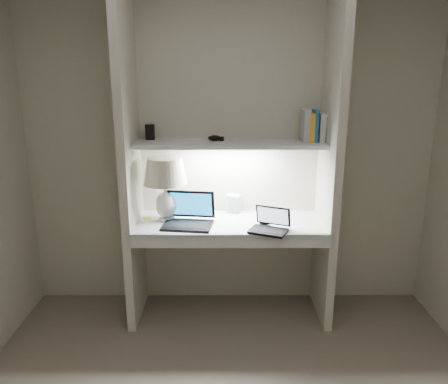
{
  "coord_description": "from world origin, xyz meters",
  "views": [
    {
      "loc": [
        -0.05,
        -1.9,
        1.87
      ],
      "look_at": [
        -0.04,
        1.05,
        1.05
      ],
      "focal_mm": 35.0,
      "sensor_mm": 36.0,
      "label": 1
    }
  ],
  "objects_px": {
    "table_lamp": "(165,179)",
    "book_row": "(317,126)",
    "laptop_main": "(189,217)",
    "speaker": "(234,204)",
    "laptop_netbook": "(270,225)"
  },
  "relations": [
    {
      "from": "laptop_main",
      "to": "book_row",
      "type": "bearing_deg",
      "value": 17.17
    },
    {
      "from": "table_lamp",
      "to": "book_row",
      "type": "xyz_separation_m",
      "value": [
        1.13,
        0.06,
        0.38
      ]
    },
    {
      "from": "table_lamp",
      "to": "laptop_main",
      "type": "xyz_separation_m",
      "value": [
        0.18,
        -0.1,
        -0.27
      ]
    },
    {
      "from": "book_row",
      "to": "table_lamp",
      "type": "bearing_deg",
      "value": -176.98
    },
    {
      "from": "laptop_netbook",
      "to": "speaker",
      "type": "bearing_deg",
      "value": 144.94
    },
    {
      "from": "table_lamp",
      "to": "book_row",
      "type": "distance_m",
      "value": 1.19
    },
    {
      "from": "laptop_netbook",
      "to": "book_row",
      "type": "relative_size",
      "value": 1.36
    },
    {
      "from": "table_lamp",
      "to": "book_row",
      "type": "bearing_deg",
      "value": 3.02
    },
    {
      "from": "table_lamp",
      "to": "speaker",
      "type": "height_order",
      "value": "table_lamp"
    },
    {
      "from": "table_lamp",
      "to": "speaker",
      "type": "distance_m",
      "value": 0.6
    },
    {
      "from": "table_lamp",
      "to": "laptop_main",
      "type": "relative_size",
      "value": 1.23
    },
    {
      "from": "laptop_main",
      "to": "speaker",
      "type": "bearing_deg",
      "value": 46.89
    },
    {
      "from": "table_lamp",
      "to": "laptop_netbook",
      "type": "bearing_deg",
      "value": -17.26
    },
    {
      "from": "book_row",
      "to": "laptop_main",
      "type": "bearing_deg",
      "value": -170.41
    },
    {
      "from": "laptop_netbook",
      "to": "laptop_main",
      "type": "bearing_deg",
      "value": -169.27
    }
  ]
}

